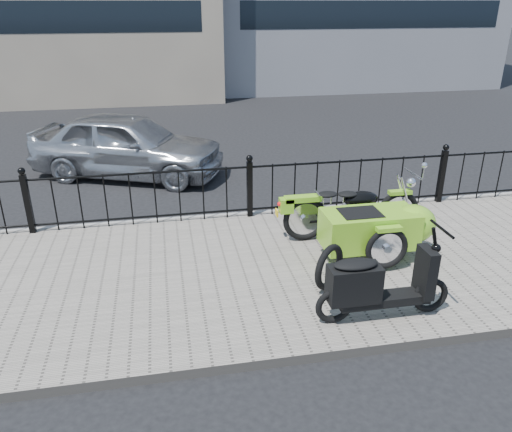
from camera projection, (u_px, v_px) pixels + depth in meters
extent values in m
plane|color=black|center=(265.00, 257.00, 7.40)|extent=(120.00, 120.00, 0.00)
cube|color=slate|center=(273.00, 270.00, 6.93)|extent=(30.00, 3.80, 0.12)
cube|color=gray|center=(248.00, 216.00, 8.68)|extent=(30.00, 0.10, 0.12)
cylinder|color=black|center=(250.00, 167.00, 8.18)|extent=(14.00, 0.04, 0.04)
cylinder|color=black|center=(250.00, 209.00, 8.48)|extent=(14.00, 0.04, 0.04)
cube|color=black|center=(28.00, 204.00, 7.73)|extent=(0.09, 0.09, 0.96)
sphere|color=black|center=(21.00, 171.00, 7.52)|extent=(0.11, 0.11, 0.11)
cube|color=black|center=(250.00, 189.00, 8.34)|extent=(0.09, 0.09, 0.96)
sphere|color=black|center=(249.00, 158.00, 8.12)|extent=(0.11, 0.11, 0.11)
cube|color=black|center=(441.00, 177.00, 8.94)|extent=(0.09, 0.09, 0.96)
sphere|color=black|center=(446.00, 147.00, 8.73)|extent=(0.11, 0.11, 0.11)
cube|color=black|center=(7.00, 17.00, 16.01)|extent=(12.50, 0.06, 1.00)
cube|color=black|center=(375.00, 15.00, 19.15)|extent=(10.50, 0.06, 1.00)
torus|color=black|center=(398.00, 212.00, 7.79)|extent=(0.69, 0.09, 0.69)
torus|color=black|center=(305.00, 219.00, 7.53)|extent=(0.69, 0.09, 0.69)
torus|color=black|center=(387.00, 249.00, 6.64)|extent=(0.60, 0.08, 0.60)
cube|color=gray|center=(352.00, 214.00, 7.65)|extent=(0.34, 0.22, 0.24)
cylinder|color=black|center=(352.00, 219.00, 7.68)|extent=(1.40, 0.04, 0.04)
ellipsoid|color=black|center=(361.00, 199.00, 7.58)|extent=(0.54, 0.29, 0.26)
cylinder|color=silver|center=(413.00, 174.00, 7.58)|extent=(0.03, 0.56, 0.03)
cylinder|color=silver|center=(404.00, 193.00, 7.68)|extent=(0.25, 0.04, 0.59)
sphere|color=silver|center=(411.00, 182.00, 7.63)|extent=(0.15, 0.15, 0.15)
cube|color=#7BC223|center=(400.00, 192.00, 7.66)|extent=(0.36, 0.12, 0.06)
cube|color=#7BC223|center=(303.00, 199.00, 7.39)|extent=(0.55, 0.16, 0.08)
ellipsoid|color=black|center=(348.00, 194.00, 7.50)|extent=(0.31, 0.22, 0.08)
ellipsoid|color=black|center=(327.00, 194.00, 7.44)|extent=(0.31, 0.22, 0.08)
sphere|color=red|center=(280.00, 204.00, 7.35)|extent=(0.07, 0.07, 0.07)
cube|color=yellow|center=(277.00, 213.00, 7.51)|extent=(0.02, 0.14, 0.10)
cube|color=#7BC223|center=(369.00, 229.00, 6.93)|extent=(1.30, 0.62, 0.50)
ellipsoid|color=#7BC223|center=(413.00, 223.00, 7.03)|extent=(0.65, 0.60, 0.54)
cube|color=black|center=(360.00, 214.00, 6.81)|extent=(0.55, 0.43, 0.06)
cube|color=#7BC223|center=(389.00, 229.00, 6.53)|extent=(0.34, 0.11, 0.06)
torus|color=black|center=(430.00, 295.00, 5.83)|extent=(0.44, 0.08, 0.44)
torus|color=black|center=(334.00, 306.00, 5.63)|extent=(0.44, 0.08, 0.44)
cube|color=black|center=(383.00, 299.00, 5.72)|extent=(1.07, 0.24, 0.11)
cube|color=black|center=(354.00, 284.00, 5.56)|extent=(0.59, 0.28, 0.43)
ellipsoid|color=black|center=(356.00, 264.00, 5.46)|extent=(0.50, 0.25, 0.10)
cube|color=black|center=(425.00, 272.00, 5.68)|extent=(0.13, 0.32, 0.59)
cylinder|color=black|center=(436.00, 247.00, 5.57)|extent=(0.17, 0.04, 0.48)
cylinder|color=black|center=(442.00, 229.00, 5.49)|extent=(0.03, 0.47, 0.03)
torus|color=black|center=(329.00, 267.00, 6.27)|extent=(0.52, 0.46, 0.61)
imported|color=#A7AAAE|center=(127.00, 145.00, 10.56)|extent=(4.37, 3.05, 1.38)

